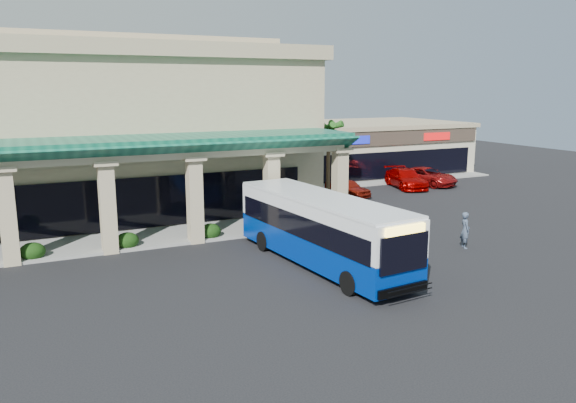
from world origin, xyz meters
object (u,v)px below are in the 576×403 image
pedestrian (465,230)px  car_gray (426,176)px  car_red (406,178)px  transit_bus (321,231)px  car_silver (347,188)px

pedestrian → car_gray: 19.56m
car_red → car_gray: 2.42m
pedestrian → transit_bus: bearing=106.0°
transit_bus → pedestrian: 8.24m
pedestrian → car_red: bearing=-6.5°
pedestrian → car_red: 18.09m
car_silver → pedestrian: bearing=-109.9°
pedestrian → car_gray: pedestrian is taller
transit_bus → car_gray: transit_bus is taller
transit_bus → car_silver: bearing=49.3°
pedestrian → car_gray: size_ratio=0.35×
car_red → car_gray: size_ratio=0.99×
car_silver → car_gray: (8.86, 1.52, 0.07)m
car_gray → pedestrian: bearing=-139.6°
transit_bus → car_gray: size_ratio=2.17×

